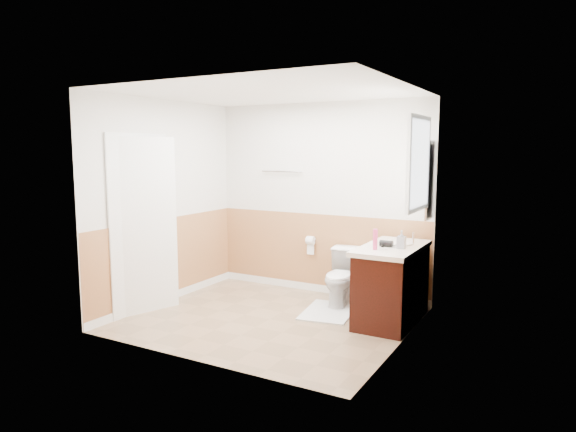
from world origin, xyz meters
The scene contains 32 objects.
floor centered at (0.00, 0.00, 0.00)m, with size 3.00×3.00×0.00m, color #8C7051.
ceiling centered at (0.00, 0.00, 2.50)m, with size 3.00×3.00×0.00m, color white.
wall_back centered at (0.00, 1.30, 1.25)m, with size 3.00×3.00×0.00m, color silver.
wall_front centered at (0.00, -1.30, 1.25)m, with size 3.00×3.00×0.00m, color silver.
wall_left centered at (-1.50, 0.00, 1.25)m, with size 3.00×3.00×0.00m, color silver.
wall_right centered at (1.50, 0.00, 1.25)m, with size 3.00×3.00×0.00m, color silver.
wainscot_back centered at (0.00, 1.29, 0.50)m, with size 3.00×3.00×0.00m, color tan.
wainscot_front centered at (0.00, -1.29, 0.50)m, with size 3.00×3.00×0.00m, color tan.
wainscot_left centered at (-1.49, 0.00, 0.50)m, with size 2.60×2.60×0.00m, color tan.
wainscot_right centered at (1.49, 0.00, 0.50)m, with size 2.60×2.60×0.00m, color tan.
toilet centered at (0.48, 0.91, 0.34)m, with size 0.38×0.67×0.68m, color white.
bath_mat centered at (0.48, 0.54, 0.01)m, with size 0.55×0.80×0.02m, color silver.
vanity_cabinet centered at (1.21, 0.60, 0.40)m, with size 0.55×1.10×0.80m, color black.
vanity_knob_left centered at (0.91, 0.50, 0.55)m, with size 0.03×0.03×0.03m, color white.
vanity_knob_right centered at (0.91, 0.70, 0.55)m, with size 0.03×0.03×0.03m, color silver.
countertop centered at (1.20, 0.60, 0.83)m, with size 0.60×1.15×0.05m, color white.
sink_basin centered at (1.21, 0.75, 0.86)m, with size 0.36×0.36×0.02m, color white.
faucet centered at (1.39, 0.75, 0.92)m, with size 0.02×0.02×0.14m, color silver.
lotion_bottle centered at (1.11, 0.31, 0.96)m, with size 0.05×0.05×0.22m, color #D4376F.
soap_dispenser centered at (1.33, 0.51, 0.95)m, with size 0.09×0.09×0.19m, color gray.
hair_dryer_body centered at (1.16, 0.53, 0.89)m, with size 0.07×0.07×0.14m, color black.
hair_dryer_handle centered at (1.13, 0.48, 0.86)m, with size 0.03×0.03×0.07m, color black.
mirror_panel centered at (1.48, 1.10, 1.55)m, with size 0.02×0.35×0.90m, color silver.
window_frame centered at (1.47, 0.59, 1.75)m, with size 0.04×0.80×1.00m, color white.
window_glass centered at (1.49, 0.59, 1.75)m, with size 0.01×0.70×0.90m, color white.
door centered at (-1.40, -0.45, 1.02)m, with size 0.05×0.80×2.04m, color white.
door_frame centered at (-1.48, -0.45, 1.03)m, with size 0.02×0.92×2.10m, color white.
door_knob centered at (-1.34, -0.12, 0.95)m, with size 0.06×0.06×0.06m, color silver.
towel_bar centered at (-0.55, 1.25, 1.60)m, with size 0.02×0.02×0.62m, color silver.
tp_holder_bar centered at (-0.10, 1.23, 0.70)m, with size 0.02×0.02×0.14m, color silver.
tp_roll centered at (-0.10, 1.23, 0.70)m, with size 0.11×0.11×0.10m, color white.
tp_sheet centered at (-0.10, 1.23, 0.59)m, with size 0.10×0.01×0.16m, color white.
Camera 1 is at (2.87, -4.76, 1.90)m, focal length 31.91 mm.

